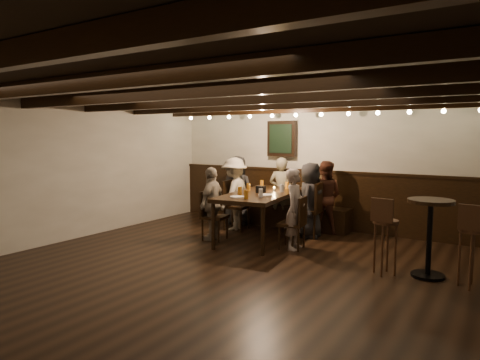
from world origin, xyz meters
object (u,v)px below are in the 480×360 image
Objects in this scene: dining_table at (262,196)px; chair_right_far at (293,233)px; high_top_table at (430,226)px; person_left_far at (212,203)px; bar_stool_left at (385,246)px; person_bench_left at (237,190)px; person_right_far at (295,209)px; person_bench_right at (324,197)px; chair_left_far at (214,225)px; chair_left_near at (236,215)px; person_bench_centre at (281,192)px; bar_stool_right at (472,257)px; person_left_near at (234,194)px; person_right_near at (310,200)px; chair_right_near at (308,220)px.

dining_table is 0.98m from chair_right_far.
person_left_far is at bearing 178.49° from high_top_table.
person_bench_left is at bearing 160.84° from bar_stool_left.
person_bench_left is at bearing 50.71° from person_right_far.
person_bench_right is 1.34× the size of high_top_table.
chair_left_far is 1.44m from chair_right_far.
chair_left_near is 0.73× the size of person_right_far.
dining_table is 1.05m from person_bench_centre.
person_right_far is at bearing 175.90° from bar_stool_right.
person_left_near reaches higher than person_right_near.
bar_stool_left is (3.12, -1.19, 0.09)m from chair_left_near.
person_bench_left reaches higher than chair_right_far.
person_right_far is at bearing -178.14° from chair_right_near.
high_top_table is 0.61m from bar_stool_left.
chair_right_near is 0.37m from person_right_near.
chair_right_near is 1.52m from person_left_near.
chair_left_near is 0.93× the size of bar_stool_right.
bar_stool_left is at bearing 146.11° from person_bench_left.
person_bench_right reaches higher than chair_left_near.
person_right_near is (0.68, 0.55, -0.08)m from dining_table.
person_bench_right is (1.41, 1.57, 0.41)m from chair_left_far.
chair_right_far is 0.63× the size of person_bench_right.
person_left_far reaches higher than bar_stool_right.
person_bench_right is 1.01× the size of person_right_near.
person_bench_centre is 0.96m from person_right_near.
chair_right_near is at bearing -0.18° from chair_right_far.
person_bench_centre is at bearing 128.66° from person_left_near.
dining_table is 2.33× the size of chair_right_near.
person_right_far is at bearing 90.00° from person_left_far.
person_right_near reaches higher than chair_left_near.
chair_left_far is 0.64× the size of person_right_near.
chair_left_near is at bearing 58.52° from person_right_far.
chair_right_far is at bearing 140.16° from person_bench_left.
person_right_far is at bearing 59.04° from person_left_near.
chair_left_far is at bearing 121.51° from person_right_near.
high_top_table is at bearing 28.77° from bar_stool_left.
person_right_near is at bearing 164.74° from person_bench_left.
chair_left_near is 0.94× the size of high_top_table.
chair_right_far is at bearing 176.12° from bar_stool_right.
person_left_far is 1.50m from person_right_far.
person_bench_right is (0.91, -0.02, -0.02)m from person_bench_centre.
chair_left_far is 0.63× the size of person_bench_right.
chair_right_far is 2.13m from high_top_table.
bar_stool_right is at bearing -108.45° from chair_right_far.
person_bench_right is at bearing 136.70° from bar_stool_left.
person_bench_right reaches higher than chair_left_far.
person_bench_left is at bearing 135.00° from dining_table.
chair_left_near is at bearing 170.77° from bar_stool_right.
person_left_near is at bearing -90.00° from chair_left_near.
person_right_near is at bearing 0.00° from person_right_far.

